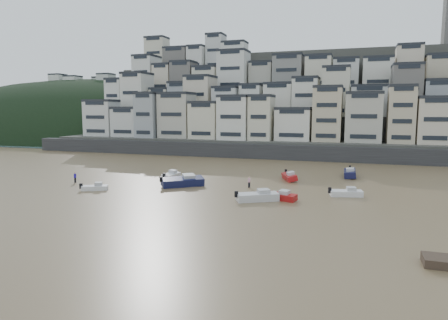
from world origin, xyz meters
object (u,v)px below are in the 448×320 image
(boat_e, at_px, (289,176))
(boat_a, at_px, (258,195))
(boat_i, at_px, (350,172))
(boat_j, at_px, (95,187))
(boat_b, at_px, (280,195))
(boat_d, at_px, (346,192))
(boat_c, at_px, (183,180))
(person_pink, at_px, (249,182))
(boat_f, at_px, (171,175))
(person_blue, at_px, (75,177))

(boat_e, height_order, boat_a, boat_a)
(boat_i, relative_size, boat_j, 1.62)
(boat_b, xyz_separation_m, boat_d, (8.35, 4.95, -0.02))
(boat_j, bearing_deg, boat_c, 4.55)
(boat_i, height_order, person_pink, boat_i)
(boat_a, bearing_deg, boat_e, 55.06)
(boat_c, distance_m, boat_b, 16.65)
(boat_b, height_order, person_pink, person_pink)
(boat_j, height_order, boat_a, boat_a)
(boat_f, distance_m, boat_c, 7.53)
(boat_e, height_order, person_pink, person_pink)
(boat_b, bearing_deg, boat_d, 47.61)
(boat_e, xyz_separation_m, boat_b, (1.18, -15.15, -0.07))
(boat_e, xyz_separation_m, person_blue, (-32.98, -13.45, 0.12))
(boat_c, height_order, person_pink, boat_c)
(boat_i, xyz_separation_m, boat_d, (-0.19, -17.02, -0.26))
(boat_a, distance_m, person_pink, 9.10)
(boat_f, distance_m, boat_a, 21.69)
(boat_i, height_order, boat_d, boat_i)
(boat_a, bearing_deg, boat_j, 152.14)
(boat_b, relative_size, person_blue, 2.86)
(boat_f, bearing_deg, person_pink, -99.57)
(boat_c, height_order, boat_b, boat_c)
(boat_f, relative_size, person_blue, 2.91)
(boat_d, relative_size, person_pink, 2.76)
(boat_i, relative_size, boat_c, 0.93)
(boat_j, relative_size, person_pink, 2.37)
(boat_b, distance_m, person_blue, 34.21)
(boat_i, relative_size, boat_a, 1.10)
(boat_c, height_order, boat_d, boat_c)
(boat_e, bearing_deg, boat_f, -98.57)
(boat_f, xyz_separation_m, boat_d, (29.25, -5.15, -0.04))
(boat_b, bearing_deg, boat_c, -178.12)
(boat_i, relative_size, person_blue, 3.84)
(boat_e, relative_size, boat_i, 0.82)
(boat_a, bearing_deg, person_pink, 81.87)
(boat_f, relative_size, boat_d, 1.06)
(person_pink, bearing_deg, boat_e, 59.79)
(person_pink, bearing_deg, boat_j, -156.34)
(boat_i, relative_size, person_pink, 3.84)
(boat_j, distance_m, person_blue, 8.05)
(boat_c, distance_m, boat_a, 14.68)
(boat_i, bearing_deg, boat_a, -26.81)
(boat_i, xyz_separation_m, boat_a, (-11.20, -23.60, -0.08))
(boat_f, height_order, boat_j, boat_f)
(boat_d, distance_m, person_pink, 14.50)
(boat_f, height_order, boat_e, boat_e)
(boat_i, bearing_deg, boat_e, -56.37)
(boat_b, relative_size, boat_j, 1.21)
(person_blue, bearing_deg, boat_b, -2.85)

